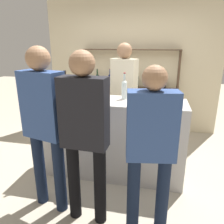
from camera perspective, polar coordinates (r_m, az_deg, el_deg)
The scene contains 14 objects.
ground_plane at distance 3.32m, azimuth -0.00°, elevation -15.34°, with size 16.00×16.00×0.00m, color #B2A893.
bar_counter at distance 3.06m, azimuth -0.00°, elevation -6.79°, with size 1.94×0.57×1.08m, color #B7B2AD.
back_wall at distance 4.66m, azimuth 5.09°, elevation 12.57°, with size 3.54×0.12×2.80m, color beige.
back_shelf at distance 4.52m, azimuth 4.75°, elevation 8.78°, with size 1.95×0.18×1.69m.
counter_bottle_0 at distance 2.92m, azimuth 3.22°, elevation 6.06°, with size 0.07×0.07×0.35m.
counter_bottle_1 at distance 2.98m, azimuth -16.37°, elevation 5.35°, with size 0.08×0.08×0.34m.
counter_bottle_2 at distance 3.13m, azimuth -12.00°, elevation 6.59°, with size 0.09×0.09×0.36m.
wine_glass at distance 2.94m, azimuth -6.01°, elevation 5.34°, with size 0.08×0.08×0.14m.
ice_bucket at distance 2.77m, azimuth -3.12°, elevation 5.12°, with size 0.20×0.20×0.25m.
cork_jar at distance 2.77m, azimuth 15.47°, elevation 3.43°, with size 0.12×0.12×0.15m.
customer_left at distance 2.35m, azimuth -17.30°, elevation -1.85°, with size 0.48×0.30×1.78m.
customer_right at distance 2.01m, azimuth 10.14°, elevation -7.60°, with size 0.47×0.27×1.64m.
server_behind_counter at distance 3.55m, azimuth 3.13°, elevation 5.94°, with size 0.45×0.30×1.81m.
customer_center at distance 2.08m, azimuth -7.17°, elevation -4.24°, with size 0.45×0.23×1.76m.
Camera 1 is at (0.60, -2.72, 1.81)m, focal length 35.00 mm.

